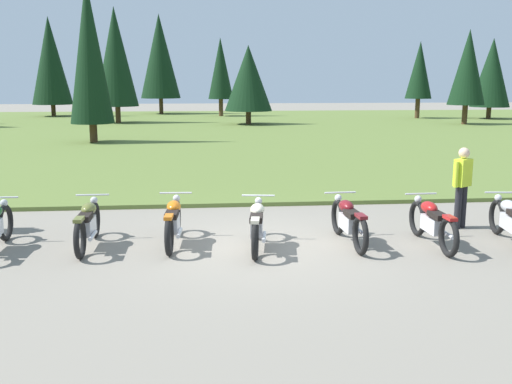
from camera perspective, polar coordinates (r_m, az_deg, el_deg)
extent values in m
plane|color=gray|center=(10.67, 0.31, -5.36)|extent=(140.00, 140.00, 0.00)
cube|color=#5B7033|center=(35.71, -3.82, 6.14)|extent=(80.00, 44.00, 0.10)
cylinder|color=#47331E|center=(42.11, 19.91, 7.14)|extent=(0.36, 0.36, 1.42)
cone|color=black|center=(42.06, 20.20, 11.49)|extent=(2.46, 2.46, 4.99)
cylinder|color=#47331E|center=(42.20, -13.46, 7.39)|extent=(0.36, 0.36, 1.26)
cone|color=black|center=(42.17, -13.71, 12.85)|extent=(2.97, 2.97, 6.78)
cylinder|color=#47331E|center=(53.27, -9.35, 8.33)|extent=(0.36, 0.36, 1.50)
cone|color=black|center=(53.27, -9.50, 13.09)|extent=(3.53, 3.53, 7.35)
cylinder|color=#47331E|center=(39.68, -0.75, 7.30)|extent=(0.36, 0.36, 1.01)
cone|color=black|center=(39.60, -0.76, 11.18)|extent=(3.23, 3.23, 4.37)
cylinder|color=#47331E|center=(48.00, 15.65, 7.90)|extent=(0.36, 0.36, 1.65)
cone|color=black|center=(47.96, 15.84, 11.53)|extent=(2.06, 2.06, 4.43)
cylinder|color=#47331E|center=(49.05, 21.99, 7.21)|extent=(0.36, 0.36, 1.02)
cone|color=black|center=(48.99, 22.25, 10.86)|extent=(2.99, 2.99, 5.24)
cylinder|color=#47331E|center=(51.73, -19.37, 7.57)|extent=(0.36, 0.36, 1.09)
cone|color=black|center=(51.70, -19.66, 12.12)|extent=(3.28, 3.28, 7.15)
cylinder|color=#47331E|center=(49.22, -3.48, 8.28)|extent=(0.36, 0.36, 1.53)
cone|color=black|center=(49.19, -3.52, 12.10)|extent=(2.10, 2.10, 5.04)
cylinder|color=#47331E|center=(28.88, -15.75, 5.55)|extent=(0.36, 0.36, 1.01)
cone|color=black|center=(28.80, -16.15, 13.21)|extent=(2.05, 2.05, 6.71)
torus|color=black|center=(11.93, -23.53, -2.80)|extent=(0.11, 0.70, 0.70)
cylinder|color=silver|center=(11.73, -23.87, -0.49)|extent=(0.62, 0.04, 0.03)
sphere|color=silver|center=(11.87, -23.63, -0.99)|extent=(0.14, 0.14, 0.14)
torus|color=black|center=(11.61, -15.63, -2.65)|extent=(0.10, 0.70, 0.70)
torus|color=black|center=(10.27, -16.99, -4.46)|extent=(0.10, 0.70, 0.70)
cube|color=silver|center=(10.93, -16.29, -3.25)|extent=(0.20, 0.64, 0.28)
ellipsoid|color=brown|center=(11.04, -16.19, -1.61)|extent=(0.26, 0.48, 0.22)
cube|color=black|center=(10.67, -16.57, -2.39)|extent=(0.22, 0.48, 0.10)
cube|color=brown|center=(10.19, -17.10, -2.62)|extent=(0.14, 0.32, 0.06)
cylinder|color=silver|center=(11.40, -15.85, -0.27)|extent=(0.62, 0.03, 0.03)
sphere|color=silver|center=(11.55, -15.71, -0.79)|extent=(0.14, 0.14, 0.14)
cylinder|color=silver|center=(10.64, -15.81, -4.16)|extent=(0.07, 0.55, 0.07)
torus|color=black|center=(11.48, -7.82, -2.49)|extent=(0.14, 0.70, 0.70)
torus|color=black|center=(10.13, -8.58, -4.32)|extent=(0.14, 0.70, 0.70)
cube|color=silver|center=(10.79, -8.18, -3.09)|extent=(0.24, 0.65, 0.28)
ellipsoid|color=orange|center=(10.90, -8.13, -1.44)|extent=(0.29, 0.49, 0.22)
cube|color=black|center=(10.52, -8.34, -2.22)|extent=(0.25, 0.49, 0.10)
cube|color=orange|center=(10.04, -8.63, -2.45)|extent=(0.16, 0.33, 0.06)
cylinder|color=silver|center=(11.27, -7.94, -0.09)|extent=(0.62, 0.07, 0.03)
sphere|color=silver|center=(11.41, -7.86, -0.61)|extent=(0.14, 0.14, 0.14)
cylinder|color=silver|center=(10.51, -7.57, -4.01)|extent=(0.10, 0.55, 0.07)
torus|color=black|center=(11.12, 0.24, -2.82)|extent=(0.20, 0.71, 0.70)
torus|color=black|center=(9.77, -0.09, -4.77)|extent=(0.20, 0.71, 0.70)
cube|color=silver|center=(10.43, 0.09, -3.46)|extent=(0.29, 0.66, 0.28)
ellipsoid|color=beige|center=(10.54, 0.13, -1.75)|extent=(0.32, 0.51, 0.22)
cube|color=black|center=(10.16, 0.03, -2.57)|extent=(0.28, 0.51, 0.10)
cube|color=beige|center=(9.68, -0.09, -2.83)|extent=(0.18, 0.34, 0.06)
cylinder|color=silver|center=(10.91, 0.22, -0.34)|extent=(0.62, 0.12, 0.03)
sphere|color=silver|center=(11.06, 0.25, -0.88)|extent=(0.14, 0.14, 0.14)
cylinder|color=silver|center=(10.16, 0.80, -4.44)|extent=(0.15, 0.55, 0.07)
torus|color=black|center=(11.52, 8.10, -2.45)|extent=(0.13, 0.70, 0.70)
torus|color=black|center=(10.23, 10.28, -4.22)|extent=(0.13, 0.70, 0.70)
cube|color=silver|center=(10.86, 9.13, -3.03)|extent=(0.23, 0.65, 0.28)
ellipsoid|color=maroon|center=(10.96, 8.90, -1.38)|extent=(0.28, 0.49, 0.22)
cube|color=black|center=(10.61, 9.51, -2.15)|extent=(0.24, 0.49, 0.10)
cube|color=maroon|center=(10.15, 10.34, -2.37)|extent=(0.15, 0.33, 0.06)
cylinder|color=silver|center=(11.32, 8.31, -0.05)|extent=(0.62, 0.06, 0.03)
sphere|color=silver|center=(11.46, 8.12, -0.57)|extent=(0.14, 0.14, 0.14)
cylinder|color=silver|center=(10.65, 10.31, -3.90)|extent=(0.10, 0.55, 0.07)
torus|color=black|center=(11.72, 15.65, -2.51)|extent=(0.11, 0.70, 0.70)
torus|color=black|center=(10.48, 18.50, -4.25)|extent=(0.11, 0.70, 0.70)
cube|color=silver|center=(11.09, 17.01, -3.08)|extent=(0.21, 0.64, 0.28)
ellipsoid|color=#AD1919|center=(11.19, 16.73, -1.47)|extent=(0.27, 0.48, 0.22)
cube|color=black|center=(10.84, 17.53, -2.23)|extent=(0.23, 0.48, 0.10)
cube|color=#AD1919|center=(10.40, 18.61, -2.44)|extent=(0.15, 0.32, 0.06)
cylinder|color=silver|center=(11.53, 15.97, -0.16)|extent=(0.62, 0.04, 0.03)
sphere|color=silver|center=(11.66, 15.71, -0.68)|extent=(0.14, 0.14, 0.14)
cylinder|color=silver|center=(10.90, 18.28, -3.93)|extent=(0.08, 0.55, 0.07)
torus|color=black|center=(12.37, 22.71, -2.27)|extent=(0.19, 0.71, 0.70)
cube|color=silver|center=(11.73, 23.91, -2.80)|extent=(0.28, 0.66, 0.28)
ellipsoid|color=#B7B7BC|center=(11.83, 23.70, -1.28)|extent=(0.32, 0.51, 0.22)
cylinder|color=silver|center=(12.18, 23.05, -0.04)|extent=(0.62, 0.11, 0.03)
sphere|color=silver|center=(12.32, 22.80, -0.53)|extent=(0.14, 0.14, 0.14)
cylinder|color=black|center=(12.52, 19.32, -1.47)|extent=(0.14, 0.14, 0.88)
cylinder|color=black|center=(12.67, 19.76, -1.35)|extent=(0.14, 0.14, 0.88)
cube|color=#C6E52D|center=(12.47, 19.75, 1.83)|extent=(0.42, 0.38, 0.56)
sphere|color=beige|center=(12.42, 19.87, 3.65)|extent=(0.22, 0.22, 0.22)
cylinder|color=#C6E52D|center=(12.28, 19.17, 1.64)|extent=(0.09, 0.09, 0.52)
cylinder|color=#C6E52D|center=(12.67, 20.30, 1.83)|extent=(0.09, 0.09, 0.52)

